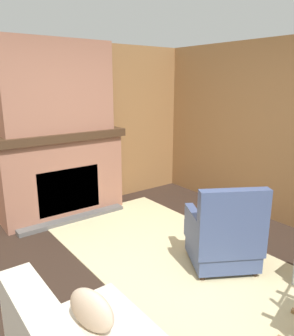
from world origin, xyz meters
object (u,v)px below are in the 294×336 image
(armchair, at_px, (224,238))
(firewood_stack, at_px, (230,211))
(oil_lamp_vase, at_px, (31,127))
(storage_case, at_px, (75,125))

(armchair, distance_m, firewood_stack, 1.49)
(armchair, relative_size, oil_lamp_vase, 3.57)
(armchair, bearing_deg, oil_lamp_vase, 55.78)
(armchair, xyz_separation_m, storage_case, (-2.42, -0.50, 0.98))
(firewood_stack, relative_size, storage_case, 2.43)
(firewood_stack, height_order, oil_lamp_vase, oil_lamp_vase)
(oil_lamp_vase, xyz_separation_m, storage_case, (0.00, 0.64, -0.02))
(armchair, relative_size, firewood_stack, 1.87)
(armchair, relative_size, storage_case, 4.54)
(firewood_stack, bearing_deg, armchair, -53.86)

